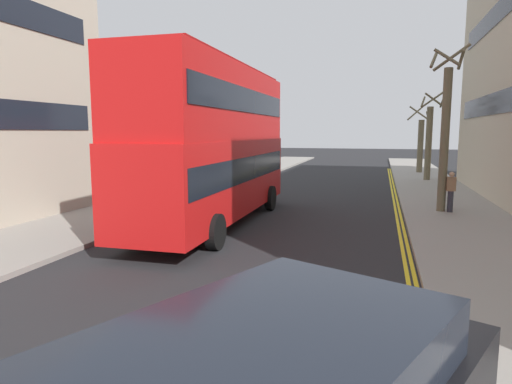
{
  "coord_description": "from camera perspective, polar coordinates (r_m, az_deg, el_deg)",
  "views": [
    {
      "loc": [
        3.54,
        0.19,
        3.34
      ],
      "look_at": [
        0.5,
        11.0,
        1.8
      ],
      "focal_mm": 31.09,
      "sensor_mm": 36.0,
      "label": 1
    }
  ],
  "objects": [
    {
      "name": "sidewalk_right",
      "position": [
        16.41,
        25.83,
        -4.48
      ],
      "size": [
        4.0,
        80.0,
        0.14
      ],
      "primitive_type": "cube",
      "color": "gray",
      "rests_on": "ground"
    },
    {
      "name": "sidewalk_left",
      "position": [
        19.01,
        -16.48,
        -2.43
      ],
      "size": [
        4.0,
        80.0,
        0.14
      ],
      "primitive_type": "cube",
      "color": "gray",
      "rests_on": "ground"
    },
    {
      "name": "kerb_line_outer",
      "position": [
        14.23,
        18.83,
        -6.18
      ],
      "size": [
        0.1,
        56.0,
        0.01
      ],
      "primitive_type": "cube",
      "color": "yellow",
      "rests_on": "ground"
    },
    {
      "name": "kerb_line_inner",
      "position": [
        14.22,
        18.18,
        -6.16
      ],
      "size": [
        0.1,
        56.0,
        0.01
      ],
      "primitive_type": "cube",
      "color": "yellow",
      "rests_on": "ground"
    },
    {
      "name": "double_decker_bus_away",
      "position": [
        15.89,
        -5.35,
        6.65
      ],
      "size": [
        2.86,
        10.83,
        5.64
      ],
      "color": "red",
      "rests_on": "ground"
    },
    {
      "name": "pedestrian_far",
      "position": [
        19.25,
        23.78,
        0.11
      ],
      "size": [
        0.34,
        0.22,
        1.62
      ],
      "color": "#2D2D38",
      "rests_on": "sidewalk_right"
    },
    {
      "name": "street_tree_near",
      "position": [
        37.33,
        20.38,
        5.84
      ],
      "size": [
        1.68,
        2.11,
        5.18
      ],
      "color": "#6B6047",
      "rests_on": "sidewalk_right"
    },
    {
      "name": "street_tree_mid",
      "position": [
        19.24,
        23.14,
        7.07
      ],
      "size": [
        1.61,
        1.54,
        6.65
      ],
      "color": "#6B6047",
      "rests_on": "sidewalk_right"
    },
    {
      "name": "street_tree_far",
      "position": [
        31.64,
        21.39,
        6.35
      ],
      "size": [
        1.62,
        1.77,
        5.96
      ],
      "color": "#6B6047",
      "rests_on": "sidewalk_right"
    }
  ]
}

